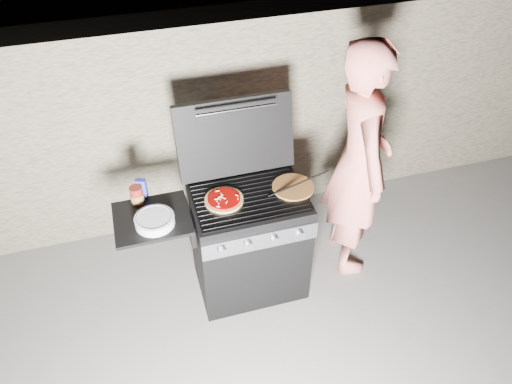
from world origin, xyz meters
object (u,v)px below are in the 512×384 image
object	(u,v)px
pizza_topped	(224,199)
person	(358,163)
gas_grill	(217,250)
sauce_jar	(137,195)

from	to	relation	value
pizza_topped	person	bearing A→B (deg)	4.22
gas_grill	person	world-z (taller)	person
gas_grill	pizza_topped	distance (m)	0.48
gas_grill	sauce_jar	world-z (taller)	sauce_jar
sauce_jar	person	world-z (taller)	person
sauce_jar	person	size ratio (longest dim) A/B	0.07
sauce_jar	pizza_topped	bearing A→B (deg)	-15.53
person	pizza_topped	bearing A→B (deg)	102.50
pizza_topped	person	distance (m)	1.04
gas_grill	person	distance (m)	1.22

